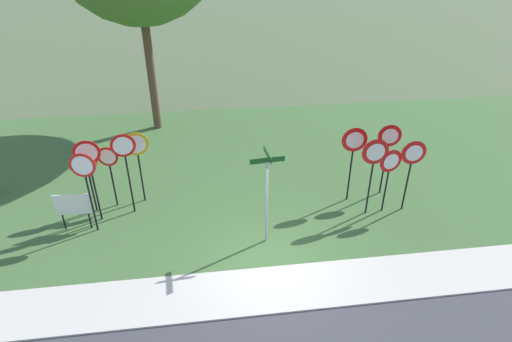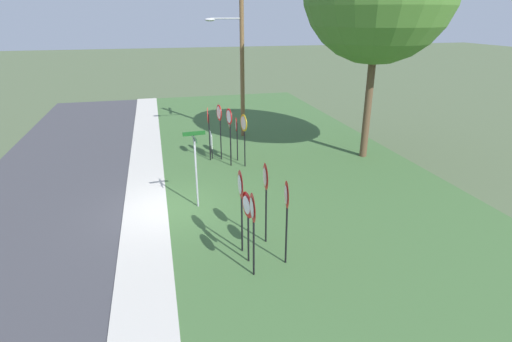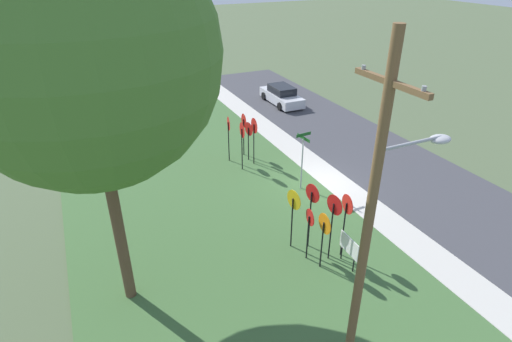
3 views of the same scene
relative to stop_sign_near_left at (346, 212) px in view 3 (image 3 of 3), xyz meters
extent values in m
plane|color=#4C5B3D|center=(4.98, -2.31, -1.99)|extent=(160.00, 160.00, 0.00)
cube|color=#3D3D42|center=(4.98, -7.11, -1.99)|extent=(44.00, 6.40, 0.01)
cube|color=#BCB7AD|center=(4.98, -3.11, -1.96)|extent=(44.00, 1.60, 0.06)
cube|color=#3D6033|center=(4.98, 3.69, -1.97)|extent=(44.00, 12.00, 0.04)
cylinder|color=black|center=(0.00, 0.03, -0.78)|extent=(0.06, 0.06, 2.35)
cylinder|color=red|center=(0.00, -0.01, 0.34)|extent=(0.75, 0.12, 0.76)
cylinder|color=white|center=(0.00, -0.03, 0.34)|extent=(0.59, 0.08, 0.59)
cylinder|color=black|center=(1.28, 1.52, -0.85)|extent=(0.06, 0.06, 2.21)
cylinder|color=gold|center=(1.28, 1.48, 0.20)|extent=(0.79, 0.14, 0.79)
cylinder|color=white|center=(1.28, 1.46, 0.20)|extent=(0.61, 0.10, 0.62)
cylinder|color=black|center=(1.01, 0.89, -0.71)|extent=(0.06, 0.06, 2.48)
cylinder|color=red|center=(1.01, 0.85, 0.47)|extent=(0.74, 0.14, 0.75)
cylinder|color=white|center=(1.01, 0.83, 0.47)|extent=(0.58, 0.10, 0.58)
cylinder|color=black|center=(0.02, 0.58, -0.72)|extent=(0.06, 0.06, 2.46)
cylinder|color=red|center=(0.02, 0.54, 0.45)|extent=(0.77, 0.13, 0.78)
cylinder|color=white|center=(0.02, 0.53, 0.45)|extent=(0.60, 0.09, 0.61)
cylinder|color=black|center=(-0.24, 1.13, -0.97)|extent=(0.06, 0.06, 1.97)
cylinder|color=orange|center=(-0.24, 1.09, -0.04)|extent=(0.78, 0.05, 0.78)
cylinder|color=white|center=(-0.24, 1.07, -0.04)|extent=(0.61, 0.03, 0.61)
cylinder|color=black|center=(0.39, 1.34, -1.00)|extent=(0.06, 0.06, 1.91)
cylinder|color=red|center=(0.39, 1.30, -0.09)|extent=(0.65, 0.10, 0.65)
cylinder|color=white|center=(0.39, 1.28, -0.09)|extent=(0.51, 0.07, 0.51)
cylinder|color=black|center=(9.78, -0.13, -0.86)|extent=(0.06, 0.06, 2.18)
cone|color=red|center=(9.78, -0.17, 0.14)|extent=(0.80, 0.07, 0.80)
cone|color=silver|center=(9.78, -0.19, 0.14)|extent=(0.54, 0.04, 0.54)
cylinder|color=black|center=(9.09, -0.12, -0.99)|extent=(0.06, 0.06, 1.93)
cone|color=red|center=(9.09, -0.16, -0.10)|extent=(0.76, 0.16, 0.77)
cone|color=white|center=(9.09, -0.18, -0.10)|extent=(0.52, 0.10, 0.52)
cylinder|color=black|center=(8.15, 0.67, -0.78)|extent=(0.06, 0.06, 2.34)
cone|color=red|center=(8.15, 0.63, 0.31)|extent=(0.83, 0.09, 0.83)
cone|color=silver|center=(8.15, 0.61, 0.31)|extent=(0.56, 0.06, 0.56)
cylinder|color=black|center=(9.44, 0.92, -0.81)|extent=(0.06, 0.06, 2.29)
cone|color=red|center=(9.44, 0.88, 0.26)|extent=(0.77, 0.16, 0.77)
cone|color=white|center=(9.44, 0.86, 0.26)|extent=(0.52, 0.10, 0.53)
cylinder|color=black|center=(8.51, -0.18, -0.79)|extent=(0.06, 0.06, 2.33)
cone|color=red|center=(8.51, -0.22, 0.29)|extent=(0.84, 0.05, 0.84)
cone|color=silver|center=(8.51, -0.24, 0.29)|extent=(0.57, 0.03, 0.57)
cylinder|color=#9EA0A8|center=(5.07, -1.16, -0.64)|extent=(0.07, 0.07, 2.63)
cylinder|color=#9EA0A8|center=(5.07, -1.16, 0.69)|extent=(0.09, 0.09, 0.03)
cube|color=#19511E|center=(5.07, -1.16, 0.75)|extent=(0.96, 0.11, 0.15)
cube|color=#19511E|center=(5.07, -1.16, 0.92)|extent=(0.09, 0.81, 0.15)
cylinder|color=brown|center=(-3.93, 2.57, 2.65)|extent=(0.24, 0.24, 9.20)
cube|color=brown|center=(-3.93, 2.57, 6.14)|extent=(2.10, 0.12, 0.12)
cylinder|color=gray|center=(-4.78, 2.57, 6.24)|extent=(0.09, 0.09, 0.10)
cylinder|color=gray|center=(-3.08, 2.57, 6.24)|extent=(0.09, 0.09, 0.10)
cylinder|color=#9EA0A8|center=(-3.93, 1.69, 4.67)|extent=(0.08, 1.75, 0.08)
ellipsoid|color=#B7B7BC|center=(-3.93, 0.82, 4.61)|extent=(0.40, 0.56, 0.18)
cylinder|color=black|center=(-0.98, 0.18, -1.68)|extent=(0.05, 0.05, 0.55)
cylinder|color=black|center=(-0.21, 0.16, -1.68)|extent=(0.05, 0.05, 0.55)
cube|color=white|center=(-0.59, 0.17, -1.05)|extent=(1.10, 0.07, 0.70)
cylinder|color=brown|center=(1.27, 7.77, 1.21)|extent=(0.36, 0.36, 6.33)
sphere|color=#47752D|center=(1.27, 7.77, 6.12)|extent=(6.96, 6.96, 6.96)
cube|color=silver|center=(17.09, -6.48, -1.50)|extent=(4.47, 1.74, 0.68)
cube|color=black|center=(17.09, -6.48, -0.88)|extent=(2.24, 1.46, 0.56)
cylinder|color=black|center=(18.48, -5.64, -1.68)|extent=(0.60, 0.19, 0.60)
cylinder|color=black|center=(18.47, -7.35, -1.68)|extent=(0.60, 0.19, 0.60)
cylinder|color=black|center=(15.72, -5.61, -1.68)|extent=(0.60, 0.19, 0.60)
cylinder|color=black|center=(15.70, -7.33, -1.68)|extent=(0.60, 0.19, 0.60)
camera|label=1|loc=(3.50, -10.72, 5.95)|focal=29.08mm
camera|label=2|loc=(18.98, -2.36, 4.87)|focal=28.19mm
camera|label=3|loc=(-9.99, 8.28, 8.37)|focal=28.81mm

